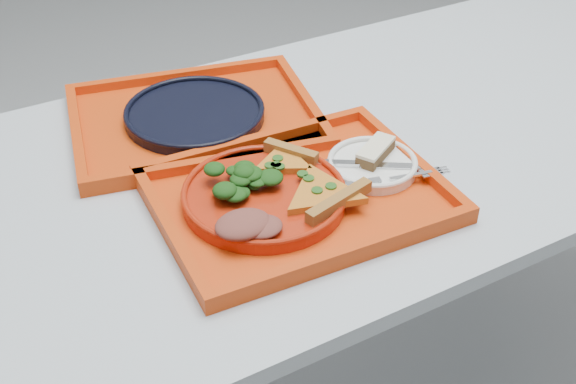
% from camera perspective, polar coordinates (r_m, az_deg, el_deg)
% --- Properties ---
extents(ground, '(10.00, 10.00, 0.00)m').
position_cam_1_polar(ground, '(1.87, 5.61, -14.86)').
color(ground, gray).
rests_on(ground, ground).
extents(table, '(1.60, 0.80, 0.75)m').
position_cam_1_polar(table, '(1.41, 7.21, 2.56)').
color(table, '#AFB9C5').
rests_on(table, ground).
extents(tray_main, '(0.47, 0.37, 0.01)m').
position_cam_1_polar(tray_main, '(1.16, 0.75, -0.45)').
color(tray_main, '#C6360A').
rests_on(tray_main, table).
extents(tray_far, '(0.51, 0.44, 0.01)m').
position_cam_1_polar(tray_far, '(1.37, -7.33, 5.56)').
color(tray_far, '#C6360A').
rests_on(tray_far, table).
extents(dinner_plate, '(0.26, 0.26, 0.02)m').
position_cam_1_polar(dinner_plate, '(1.14, -1.89, -0.40)').
color(dinner_plate, '#A6210B').
rests_on(dinner_plate, tray_main).
extents(side_plate, '(0.15, 0.15, 0.01)m').
position_cam_1_polar(side_plate, '(1.22, 6.67, 2.03)').
color(side_plate, white).
rests_on(side_plate, tray_main).
extents(navy_plate, '(0.26, 0.26, 0.02)m').
position_cam_1_polar(navy_plate, '(1.37, -7.38, 6.06)').
color(navy_plate, black).
rests_on(navy_plate, tray_far).
extents(pizza_slice_a, '(0.16, 0.18, 0.02)m').
position_cam_1_polar(pizza_slice_a, '(1.12, 2.69, 0.10)').
color(pizza_slice_a, gold).
rests_on(pizza_slice_a, dinner_plate).
extents(pizza_slice_b, '(0.14, 0.14, 0.02)m').
position_cam_1_polar(pizza_slice_b, '(1.19, -0.39, 2.55)').
color(pizza_slice_b, gold).
rests_on(pizza_slice_b, dinner_plate).
extents(salad_heap, '(0.10, 0.08, 0.05)m').
position_cam_1_polar(salad_heap, '(1.14, -3.72, 1.53)').
color(salad_heap, black).
rests_on(salad_heap, dinner_plate).
extents(meat_portion, '(0.09, 0.07, 0.03)m').
position_cam_1_polar(meat_portion, '(1.05, -3.59, -2.57)').
color(meat_portion, brown).
rests_on(meat_portion, dinner_plate).
extents(dessert_bar, '(0.09, 0.07, 0.02)m').
position_cam_1_polar(dessert_bar, '(1.23, 6.93, 3.22)').
color(dessert_bar, '#462D17').
rests_on(dessert_bar, side_plate).
extents(knife, '(0.17, 0.11, 0.01)m').
position_cam_1_polar(knife, '(1.21, 6.40, 2.19)').
color(knife, silver).
rests_on(knife, side_plate).
extents(fork, '(0.19, 0.06, 0.01)m').
position_cam_1_polar(fork, '(1.18, 7.98, 1.04)').
color(fork, silver).
rests_on(fork, side_plate).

